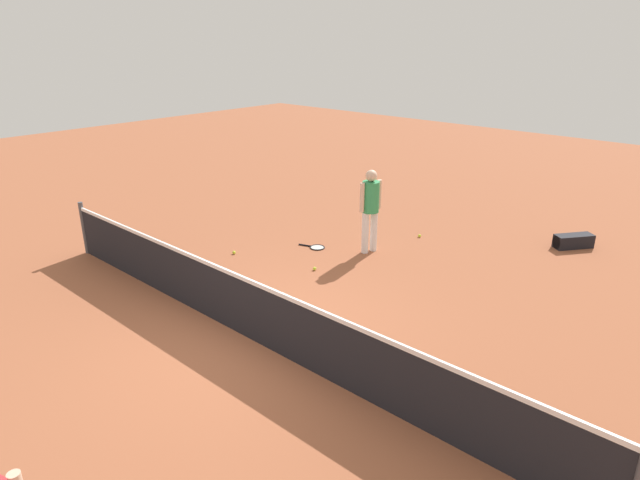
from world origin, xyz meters
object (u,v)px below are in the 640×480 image
object	(u,v)px
tennis_racket_near_player	(316,247)
tennis_ball_baseline	(315,269)
tennis_ball_stray_left	(389,367)
tennis_ball_midcourt	(420,367)
equipment_bag	(572,241)
tennis_ball_by_net	(234,252)
player_near_side	(370,204)
tennis_ball_near_player	(420,236)

from	to	relation	value
tennis_racket_near_player	tennis_ball_baseline	size ratio (longest dim) A/B	9.19
tennis_ball_stray_left	tennis_racket_near_player	bearing A→B (deg)	-35.11
tennis_ball_midcourt	equipment_bag	xyz separation A→B (m)	(0.04, -5.88, 0.11)
tennis_ball_midcourt	tennis_ball_by_net	bearing A→B (deg)	-10.83
player_near_side	tennis_racket_near_player	xyz separation A→B (m)	(0.94, 0.57, -1.00)
tennis_racket_near_player	tennis_ball_by_net	distance (m)	1.69
tennis_racket_near_player	tennis_ball_baseline	bearing A→B (deg)	130.95
tennis_racket_near_player	tennis_ball_baseline	xyz separation A→B (m)	(-0.75, 0.87, 0.02)
tennis_ball_midcourt	tennis_ball_stray_left	world-z (taller)	same
tennis_ball_baseline	equipment_bag	distance (m)	5.45
tennis_ball_by_net	tennis_ball_baseline	bearing A→B (deg)	-164.22
tennis_ball_near_player	equipment_bag	xyz separation A→B (m)	(-2.68, -1.59, 0.11)
tennis_ball_by_net	tennis_ball_baseline	distance (m)	1.82
player_near_side	equipment_bag	size ratio (longest dim) A/B	2.10
tennis_racket_near_player	tennis_ball_stray_left	size ratio (longest dim) A/B	9.19
tennis_ball_baseline	tennis_ball_by_net	bearing A→B (deg)	15.78
equipment_bag	tennis_ball_baseline	bearing A→B (deg)	54.26
tennis_ball_near_player	player_near_side	bearing A→B (deg)	77.00
tennis_racket_near_player	equipment_bag	xyz separation A→B (m)	(-3.94, -3.56, 0.13)
tennis_ball_near_player	tennis_ball_by_net	size ratio (longest dim) A/B	1.00
tennis_ball_stray_left	tennis_ball_by_net	bearing A→B (deg)	-14.62
player_near_side	tennis_ball_baseline	size ratio (longest dim) A/B	25.76
player_near_side	tennis_ball_near_player	xyz separation A→B (m)	(-0.32, -1.40, -0.98)
player_near_side	equipment_bag	bearing A→B (deg)	-135.14
tennis_racket_near_player	tennis_ball_near_player	distance (m)	2.34
tennis_racket_near_player	tennis_ball_midcourt	world-z (taller)	tennis_ball_midcourt
player_near_side	tennis_ball_by_net	distance (m)	2.91
tennis_ball_by_net	equipment_bag	size ratio (longest dim) A/B	0.08
tennis_ball_stray_left	equipment_bag	size ratio (longest dim) A/B	0.08
tennis_racket_near_player	tennis_ball_near_player	xyz separation A→B (m)	(-1.26, -1.97, 0.02)
tennis_ball_near_player	tennis_ball_by_net	distance (m)	4.03
tennis_ball_near_player	tennis_ball_midcourt	bearing A→B (deg)	122.38
tennis_ball_baseline	tennis_ball_stray_left	bearing A→B (deg)	149.58
player_near_side	tennis_ball_by_net	bearing A→B (deg)	44.97
tennis_ball_stray_left	player_near_side	bearing A→B (deg)	-49.08
player_near_side	tennis_ball_near_player	world-z (taller)	player_near_side
tennis_ball_baseline	tennis_ball_stray_left	world-z (taller)	same
tennis_ball_baseline	equipment_bag	size ratio (longest dim) A/B	0.08
tennis_ball_midcourt	tennis_racket_near_player	bearing A→B (deg)	-30.19
tennis_ball_stray_left	tennis_ball_midcourt	bearing A→B (deg)	-139.23
tennis_racket_near_player	tennis_ball_by_net	world-z (taller)	tennis_ball_by_net
tennis_racket_near_player	tennis_ball_stray_left	bearing A→B (deg)	144.89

